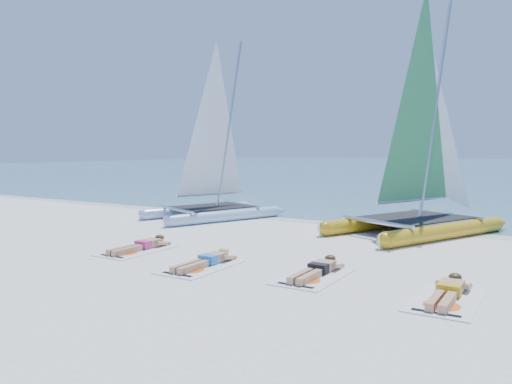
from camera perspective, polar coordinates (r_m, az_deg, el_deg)
ground at (r=11.90m, az=-1.74°, el=-6.71°), size 140.00×140.00×0.00m
sea at (r=73.10m, az=26.23°, el=2.59°), size 140.00×115.00×0.01m
wet_sand_strip at (r=16.72m, az=8.58°, el=-3.35°), size 140.00×1.40×0.01m
catamaran_blue at (r=17.30m, az=-4.88°, el=3.31°), size 3.87×5.19×6.40m
catamaran_yellow at (r=15.17m, az=19.03°, el=4.28°), size 4.57×5.92×7.30m
towel_a at (r=12.16m, az=-13.53°, el=-6.55°), size 1.00×1.85×0.02m
sunbather_a at (r=12.27m, az=-12.90°, el=-5.91°), size 0.37×1.73×0.26m
towel_b at (r=10.32m, az=-6.29°, el=-8.51°), size 1.00×1.85×0.02m
sunbather_b at (r=10.44m, az=-5.65°, el=-7.73°), size 0.37×1.73×0.26m
towel_c at (r=9.57m, az=6.56°, el=-9.58°), size 1.00×1.85×0.02m
sunbather_c at (r=9.72m, az=7.04°, el=-8.71°), size 0.37×1.73×0.26m
towel_d at (r=8.64m, az=20.86°, el=-11.49°), size 1.00×1.85×0.02m
sunbather_d at (r=8.80m, az=21.11°, el=-10.47°), size 0.37×1.73×0.26m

